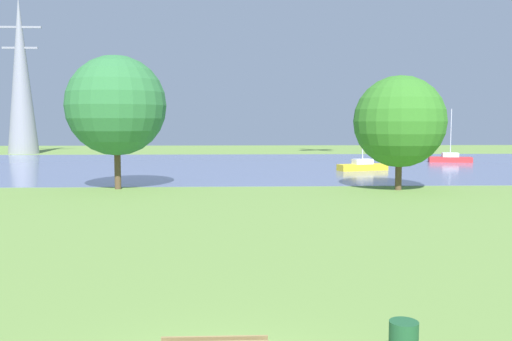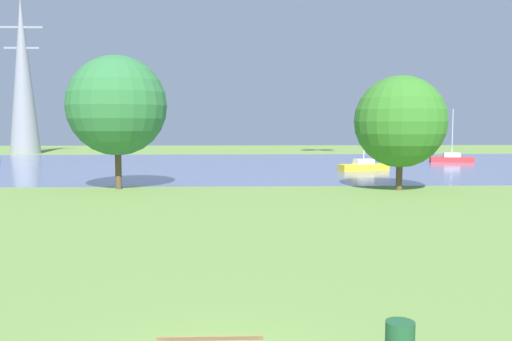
{
  "view_description": "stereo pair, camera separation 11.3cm",
  "coord_description": "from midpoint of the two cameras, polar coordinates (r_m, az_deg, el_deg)",
  "views": [
    {
      "loc": [
        0.36,
        -8.77,
        4.58
      ],
      "look_at": [
        1.4,
        18.68,
        2.16
      ],
      "focal_mm": 38.04,
      "sensor_mm": 36.0,
      "label": 1
    },
    {
      "loc": [
        0.48,
        -8.78,
        4.58
      ],
      "look_at": [
        1.4,
        18.68,
        2.16
      ],
      "focal_mm": 38.04,
      "sensor_mm": 36.0,
      "label": 2
    }
  ],
  "objects": [
    {
      "name": "sailboat_yellow",
      "position": [
        53.22,
        11.3,
        0.47
      ],
      "size": [
        5.03,
        2.72,
        5.59
      ],
      "color": "yellow",
      "rests_on": "water_surface"
    },
    {
      "name": "electricity_pylon",
      "position": [
        88.49,
        -23.28,
        9.19
      ],
      "size": [
        6.4,
        4.4,
        23.26
      ],
      "color": "gray",
      "rests_on": "ground"
    },
    {
      "name": "water_surface",
      "position": [
        58.95,
        -2.33,
        0.57
      ],
      "size": [
        140.0,
        40.0,
        0.02
      ],
      "primitive_type": "cube",
      "color": "slate",
      "rests_on": "ground"
    },
    {
      "name": "tree_east_far",
      "position": [
        38.66,
        -14.33,
        6.62
      ],
      "size": [
        6.87,
        6.87,
        9.2
      ],
      "color": "brown",
      "rests_on": "ground"
    },
    {
      "name": "sailboat_red",
      "position": [
        67.18,
        19.92,
        1.2
      ],
      "size": [
        5.01,
        2.47,
        6.19
      ],
      "color": "red",
      "rests_on": "water_surface"
    },
    {
      "name": "ground_plane",
      "position": [
        31.12,
        -2.69,
        -3.45
      ],
      "size": [
        160.0,
        160.0,
        0.0
      ],
      "primitive_type": "plane",
      "color": "olive"
    },
    {
      "name": "tree_west_far",
      "position": [
        38.15,
        15.02,
        4.99
      ],
      "size": [
        6.23,
        6.23,
        7.79
      ],
      "color": "brown",
      "rests_on": "ground"
    }
  ]
}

